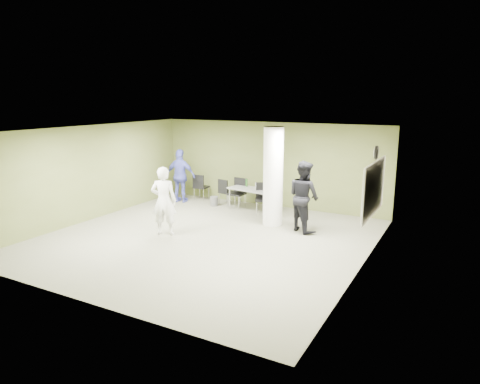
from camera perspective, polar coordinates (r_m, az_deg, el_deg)
The scene contains 17 objects.
floor at distance 11.21m, azimuth -4.58°, elevation -6.20°, with size 8.00×8.00×0.00m, color #5C5A48.
ceiling at distance 10.65m, azimuth -4.85°, elevation 8.21°, with size 8.00×8.00×0.00m, color white.
wall_back at distance 14.31m, azimuth 4.03°, elevation 3.69°, with size 8.00×0.02×2.80m, color #535B2B.
wall_left at distance 13.42m, azimuth -19.23°, elevation 2.42°, with size 0.02×8.00×2.80m, color #535B2B.
wall_right_cream at distance 9.34m, azimuth 16.37°, elevation -1.58°, with size 0.02×8.00×2.80m, color beige.
column at distance 12.11m, azimuth 4.44°, elevation 2.06°, with size 0.56×0.56×2.80m, color silver.
whiteboard at distance 10.49m, azimuth 17.38°, elevation 0.43°, with size 0.05×2.30×1.30m.
wall_clock at distance 10.35m, azimuth 17.70°, elevation 5.03°, with size 0.06×0.32×0.32m.
folding_table at distance 13.69m, azimuth 1.54°, elevation 0.25°, with size 1.63×0.94×0.98m.
wastebasket at distance 14.47m, azimuth -3.45°, elevation -1.23°, with size 0.27×0.27×0.32m, color #4C4C4C.
chair_back_left at distance 15.24m, azimuth -5.33°, elevation 0.93°, with size 0.48×0.48×0.93m.
chair_back_right at distance 14.46m, azimuth -1.97°, elevation 0.27°, with size 0.53×0.53×0.90m.
chair_table_left at distance 14.14m, azimuth -0.24°, elevation 0.20°, with size 0.52×0.52×0.98m.
chair_table_right at distance 13.36m, azimuth 3.12°, elevation -0.54°, with size 0.65×0.65×0.98m.
woman_white at distance 11.46m, azimuth -10.13°, elevation -1.18°, with size 0.67×0.44×1.83m, color silver.
man_black at distance 11.69m, azimuth 8.49°, elevation -0.57°, with size 0.94×0.74×1.94m, color black.
man_blue at distance 14.96m, azimuth -7.91°, elevation 2.14°, with size 1.08×0.45×1.85m, color #444AA9.
Camera 1 is at (5.79, -8.90, 3.60)m, focal length 32.00 mm.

